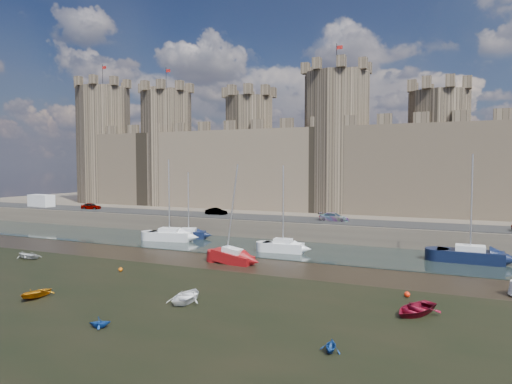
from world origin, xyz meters
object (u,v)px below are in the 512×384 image
sailboat_2 (283,246)px  sailboat_3 (470,255)px  car_1 (216,212)px  sailboat_0 (169,235)px  dinghy_1 (100,323)px  car_0 (91,206)px  car_2 (334,217)px  van (41,201)px  dinghy_0 (34,294)px  sailboat_4 (232,256)px  sailboat_1 (189,234)px

sailboat_2 → sailboat_3: (19.93, 2.73, 0.04)m
car_1 → sailboat_0: bearing=171.8°
car_1 → dinghy_1: bearing=-163.2°
car_0 → dinghy_1: 55.31m
car_2 → van: 55.40m
car_1 → sailboat_2: bearing=-130.7°
car_1 → dinghy_0: bearing=-175.1°
sailboat_3 → sailboat_4: 24.96m
sailboat_1 → dinghy_0: (4.51, -29.19, -0.44)m
car_2 → sailboat_2: (-2.96, -12.11, -2.29)m
sailboat_1 → sailboat_4: bearing=-60.9°
car_2 → van: (-55.39, -0.55, 0.55)m
car_2 → sailboat_0: sailboat_0 is taller
dinghy_0 → dinghy_1: bearing=-28.3°
car_2 → dinghy_0: (-14.08, -37.05, -2.80)m
dinghy_1 → sailboat_0: bearing=1.3°
van → dinghy_0: van is taller
van → sailboat_3: size_ratio=0.47×
car_2 → sailboat_2: 12.68m
car_2 → sailboat_4: bearing=164.0°
van → sailboat_3: sailboat_3 is taller
sailboat_2 → dinghy_0: bearing=-118.5°
van → sailboat_3: (72.35, -8.83, -2.80)m
car_2 → sailboat_4: sailboat_4 is taller
sailboat_0 → van: bearing=154.4°
sailboat_3 → sailboat_1: bearing=178.6°
sailboat_4 → car_2: bearing=79.5°
car_1 → sailboat_0: 11.30m
van → sailboat_3: 72.95m
car_0 → van: size_ratio=0.65×
sailboat_2 → sailboat_3: size_ratio=0.90×
car_0 → dinghy_1: size_ratio=2.61×
sailboat_0 → dinghy_1: sailboat_0 is taller
van → sailboat_4: sailboat_4 is taller
van → sailboat_4: (49.62, -19.14, -2.90)m
sailboat_4 → dinghy_0: bearing=-109.7°
car_0 → car_2: car_2 is taller
dinghy_0 → sailboat_2: bearing=55.6°
car_0 → car_2: (43.35, 0.49, 0.01)m
van → sailboat_2: (52.43, -11.57, -2.84)m
car_2 → dinghy_1: (-4.80, -40.05, -2.75)m
dinghy_0 → sailboat_0: bearing=92.1°
dinghy_1 → sailboat_2: bearing=-29.6°
sailboat_4 → dinghy_1: (0.97, -20.36, -0.41)m
car_0 → sailboat_0: bearing=-122.4°
sailboat_0 → dinghy_0: 27.14m
sailboat_1 → car_0: bearing=145.2°
sailboat_3 → sailboat_2: bearing=-171.1°
car_0 → dinghy_1: car_0 is taller
sailboat_0 → sailboat_4: 16.85m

